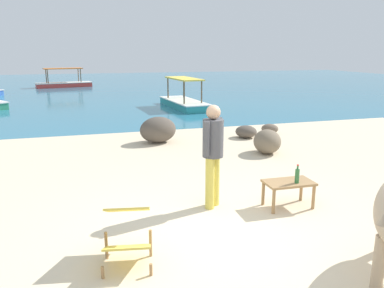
{
  "coord_description": "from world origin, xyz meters",
  "views": [
    {
      "loc": [
        -1.74,
        -4.47,
        2.44
      ],
      "look_at": [
        0.46,
        3.0,
        0.55
      ],
      "focal_mm": 35.92,
      "sensor_mm": 36.0,
      "label": 1
    }
  ],
  "objects": [
    {
      "name": "bottle",
      "position": [
        1.39,
        0.45,
        0.58
      ],
      "size": [
        0.07,
        0.07,
        0.3
      ],
      "color": "#2D6B38",
      "rests_on": "low_bench_table"
    },
    {
      "name": "shore_rock_flat",
      "position": [
        2.74,
        5.32,
        0.21
      ],
      "size": [
        0.83,
        0.83,
        0.35
      ],
      "primitive_type": "ellipsoid",
      "rotation": [
        0.0,
        0.0,
        2.29
      ],
      "color": "brown",
      "rests_on": "sand_beach"
    },
    {
      "name": "person_standing",
      "position": [
        0.17,
        0.9,
        0.99
      ],
      "size": [
        0.39,
        0.38,
        1.62
      ],
      "rotation": [
        0.0,
        0.0,
        5.48
      ],
      "color": "#DBC64C",
      "rests_on": "sand_beach"
    },
    {
      "name": "boat_teal",
      "position": [
        2.67,
        11.76,
        0.29
      ],
      "size": [
        1.46,
        3.76,
        1.29
      ],
      "rotation": [
        0.0,
        0.0,
        1.66
      ],
      "color": "teal",
      "rests_on": "water_surface"
    },
    {
      "name": "deck_chair_far",
      "position": [
        -1.31,
        -0.33,
        0.42
      ],
      "size": [
        0.66,
        0.85,
        0.68
      ],
      "rotation": [
        0.0,
        0.0,
        4.53
      ],
      "color": "#A37A4C",
      "rests_on": "sand_beach"
    },
    {
      "name": "sand_beach",
      "position": [
        0.0,
        0.0,
        0.02
      ],
      "size": [
        18.0,
        14.0,
        0.04
      ],
      "primitive_type": "cube",
      "color": "beige",
      "rests_on": "ground"
    },
    {
      "name": "shore_rock_large",
      "position": [
        2.52,
        3.61,
        0.33
      ],
      "size": [
        0.89,
        0.99,
        0.58
      ],
      "primitive_type": "ellipsoid",
      "rotation": [
        0.0,
        0.0,
        1.22
      ],
      "color": "#756651",
      "rests_on": "sand_beach"
    },
    {
      "name": "shore_rock_small",
      "position": [
        3.66,
        5.65,
        0.18
      ],
      "size": [
        0.65,
        0.63,
        0.29
      ],
      "primitive_type": "ellipsoid",
      "rotation": [
        0.0,
        0.0,
        2.5
      ],
      "color": "#6B5B4C",
      "rests_on": "sand_beach"
    },
    {
      "name": "water_surface",
      "position": [
        0.0,
        22.0,
        0.0
      ],
      "size": [
        60.0,
        36.0,
        0.03
      ],
      "primitive_type": "cube",
      "color": "teal",
      "rests_on": "ground"
    },
    {
      "name": "shore_rock_medium",
      "position": [
        0.23,
        5.45,
        0.39
      ],
      "size": [
        1.14,
        0.97,
        0.7
      ],
      "primitive_type": "ellipsoid",
      "rotation": [
        0.0,
        0.0,
        0.23
      ],
      "color": "brown",
      "rests_on": "sand_beach"
    },
    {
      "name": "boat_red",
      "position": [
        -2.68,
        23.65,
        0.29
      ],
      "size": [
        3.83,
        1.86,
        1.29
      ],
      "rotation": [
        0.0,
        0.0,
        0.2
      ],
      "color": "#C63833",
      "rests_on": "water_surface"
    },
    {
      "name": "low_bench_table",
      "position": [
        1.31,
        0.55,
        0.39
      ],
      "size": [
        0.77,
        0.46,
        0.42
      ],
      "rotation": [
        0.0,
        0.0,
        -0.02
      ],
      "color": "#A37A4C",
      "rests_on": "sand_beach"
    }
  ]
}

